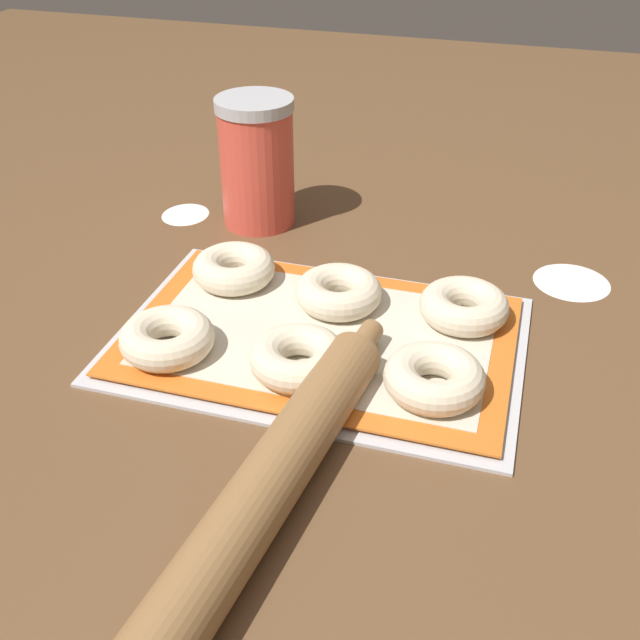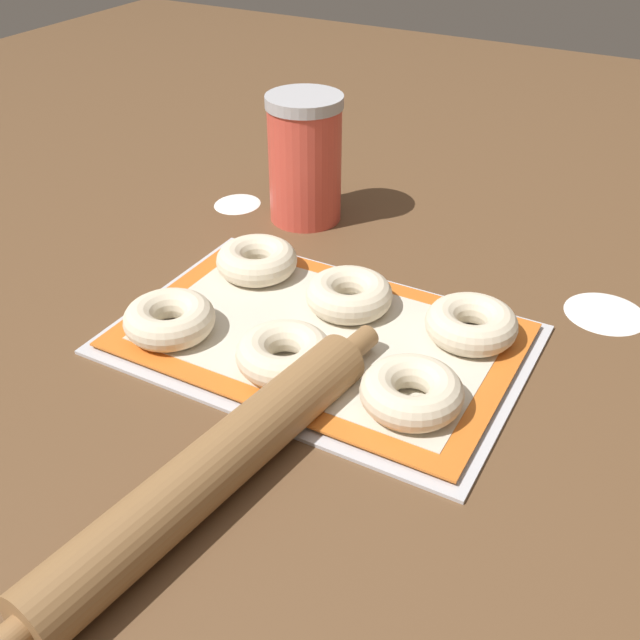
# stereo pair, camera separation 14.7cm
# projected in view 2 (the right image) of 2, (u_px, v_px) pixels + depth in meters

# --- Properties ---
(ground_plane) EXTENTS (2.80, 2.80, 0.00)m
(ground_plane) POSITION_uv_depth(u_px,v_px,m) (320.00, 351.00, 0.82)
(ground_plane) COLOR brown
(baking_tray) EXTENTS (0.45, 0.30, 0.01)m
(baking_tray) POSITION_uv_depth(u_px,v_px,m) (320.00, 338.00, 0.83)
(baking_tray) COLOR silver
(baking_tray) RESTS_ON ground_plane
(baking_mat) EXTENTS (0.42, 0.28, 0.00)m
(baking_mat) POSITION_uv_depth(u_px,v_px,m) (320.00, 334.00, 0.83)
(baking_mat) COLOR orange
(baking_mat) RESTS_ON baking_tray
(bagel_front_left) EXTENTS (0.10, 0.10, 0.03)m
(bagel_front_left) POSITION_uv_depth(u_px,v_px,m) (169.00, 319.00, 0.82)
(bagel_front_left) COLOR beige
(bagel_front_left) RESTS_ON baking_mat
(bagel_front_center) EXTENTS (0.10, 0.10, 0.03)m
(bagel_front_center) POSITION_uv_depth(u_px,v_px,m) (284.00, 354.00, 0.77)
(bagel_front_center) COLOR beige
(bagel_front_center) RESTS_ON baking_mat
(bagel_front_right) EXTENTS (0.10, 0.10, 0.03)m
(bagel_front_right) POSITION_uv_depth(u_px,v_px,m) (412.00, 392.00, 0.72)
(bagel_front_right) COLOR beige
(bagel_front_right) RESTS_ON baking_mat
(bagel_back_left) EXTENTS (0.10, 0.10, 0.03)m
(bagel_back_left) POSITION_uv_depth(u_px,v_px,m) (257.00, 260.00, 0.93)
(bagel_back_left) COLOR beige
(bagel_back_left) RESTS_ON baking_mat
(bagel_back_center) EXTENTS (0.10, 0.10, 0.03)m
(bagel_back_center) POSITION_uv_depth(u_px,v_px,m) (349.00, 295.00, 0.86)
(bagel_back_center) COLOR beige
(bagel_back_center) RESTS_ON baking_mat
(bagel_back_right) EXTENTS (0.10, 0.10, 0.03)m
(bagel_back_right) POSITION_uv_depth(u_px,v_px,m) (471.00, 324.00, 0.81)
(bagel_back_right) COLOR beige
(bagel_back_right) RESTS_ON baking_mat
(flour_canister) EXTENTS (0.11, 0.11, 0.18)m
(flour_canister) POSITION_uv_depth(u_px,v_px,m) (305.00, 159.00, 1.04)
(flour_canister) COLOR #DB4C3D
(flour_canister) RESTS_ON ground_plane
(rolling_pin) EXTENTS (0.10, 0.48, 0.06)m
(rolling_pin) POSITION_uv_depth(u_px,v_px,m) (214.00, 467.00, 0.64)
(rolling_pin) COLOR olive
(rolling_pin) RESTS_ON ground_plane
(flour_patch_near) EXTENTS (0.09, 0.09, 0.00)m
(flour_patch_near) POSITION_uv_depth(u_px,v_px,m) (605.00, 313.00, 0.88)
(flour_patch_near) COLOR white
(flour_patch_near) RESTS_ON ground_plane
(flour_patch_far) EXTENTS (0.07, 0.07, 0.00)m
(flour_patch_far) POSITION_uv_depth(u_px,v_px,m) (237.00, 203.00, 1.13)
(flour_patch_far) COLOR white
(flour_patch_far) RESTS_ON ground_plane
(flour_patch_side) EXTENTS (0.06, 0.06, 0.00)m
(flour_patch_side) POSITION_uv_depth(u_px,v_px,m) (617.00, 316.00, 0.88)
(flour_patch_side) COLOR white
(flour_patch_side) RESTS_ON ground_plane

